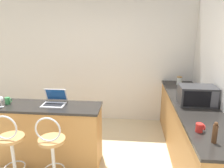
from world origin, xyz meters
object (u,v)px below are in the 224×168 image
laptop (55,100)px  wine_glass_tall (0,99)px  bar_stool_near (12,152)px  mug_green (8,101)px  bar_stool_far (52,154)px  mug_red (200,128)px  storage_jar (179,81)px  microwave (197,95)px  pepper_mill (215,133)px  mug_white (196,88)px

laptop → wine_glass_tall: laptop is taller
bar_stool_near → mug_green: bearing=119.4°
bar_stool_far → mug_green: (-0.85, 0.55, 0.49)m
mug_red → storage_jar: bearing=85.3°
microwave → bar_stool_far: bearing=-157.9°
laptop → storage_jar: 2.41m
mug_red → pepper_mill: (0.08, -0.22, 0.06)m
mug_green → microwave: bearing=5.0°
bar_stool_near → microwave: (2.49, 0.79, 0.58)m
wine_glass_tall → storage_jar: storage_jar is taller
bar_stool_near → mug_green: 0.80m
bar_stool_far → mug_white: size_ratio=10.38×
mug_green → storage_jar: 3.06m
bar_stool_far → pepper_mill: bearing=-9.4°
mug_red → laptop: bearing=159.8°
microwave → pepper_mill: 1.10m
microwave → pepper_mill: microwave is taller
laptop → mug_white: 2.45m
mug_red → mug_white: 1.63m
microwave → mug_white: bearing=75.9°
bar_stool_far → microwave: microwave is taller
bar_stool_near → mug_white: 3.10m
microwave → wine_glass_tall: (-2.83, -0.38, -0.02)m
mug_red → pepper_mill: size_ratio=0.43×
wine_glass_tall → storage_jar: 3.14m
laptop → storage_jar: laptop is taller
wine_glass_tall → pepper_mill: 2.80m
bar_stool_near → pepper_mill: size_ratio=4.49×
storage_jar → mug_red: size_ratio=1.73×
mug_green → mug_white: (2.98, 0.95, -0.00)m
pepper_mill → mug_green: bearing=162.4°
bar_stool_far → storage_jar: size_ratio=6.04×
pepper_mill → wine_glass_tall: bearing=165.1°
laptop → mug_red: 2.03m
laptop → storage_jar: (2.06, 1.25, 0.03)m
bar_stool_far → mug_green: 1.13m
laptop → mug_green: (-0.70, -0.07, -0.01)m
storage_jar → mug_white: size_ratio=1.72×
storage_jar → microwave: bearing=-87.7°
bar_stool_far → microwave: size_ratio=1.94×
storage_jar → mug_white: bearing=-59.3°
bar_stool_near → wine_glass_tall: 0.77m
bar_stool_near → wine_glass_tall: wine_glass_tall is taller
wine_glass_tall → mug_red: wine_glass_tall is taller
mug_green → bar_stool_far: bearing=-32.8°
bar_stool_near → laptop: size_ratio=3.07×
bar_stool_far → pepper_mill: pepper_mill is taller
bar_stool_near → storage_jar: (2.45, 1.87, 0.53)m
bar_stool_near → bar_stool_far: size_ratio=1.00×
bar_stool_near → storage_jar: 3.13m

